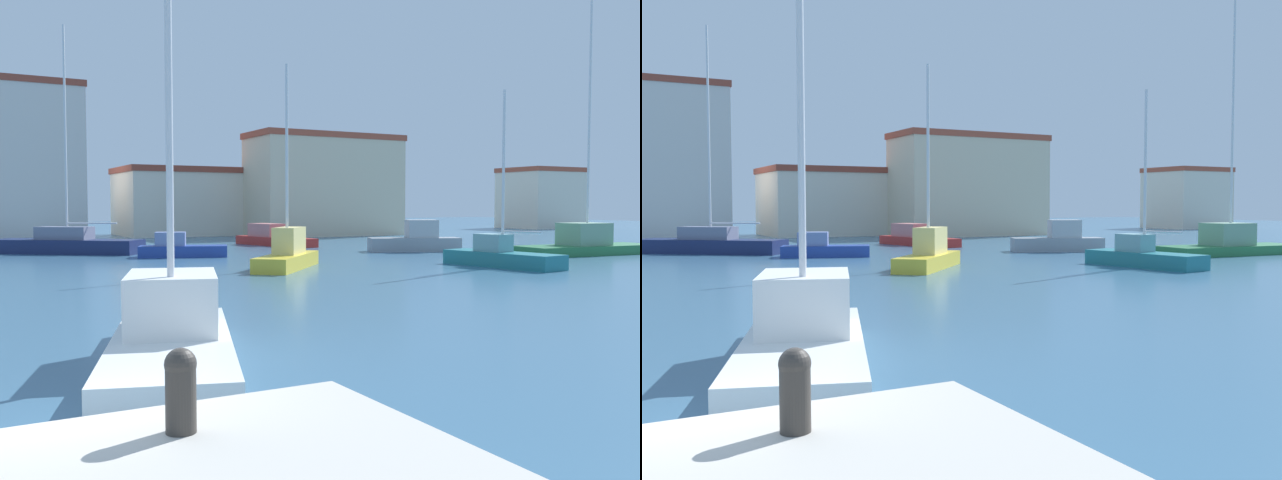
{
  "view_description": "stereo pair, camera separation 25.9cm",
  "coord_description": "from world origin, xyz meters",
  "views": [
    {
      "loc": [
        -0.84,
        -7.04,
        2.73
      ],
      "look_at": [
        14.98,
        21.74,
        0.98
      ],
      "focal_mm": 38.66,
      "sensor_mm": 36.0,
      "label": 1
    },
    {
      "loc": [
        -0.61,
        -7.16,
        2.73
      ],
      "look_at": [
        14.98,
        21.74,
        0.98
      ],
      "focal_mm": 38.66,
      "sensor_mm": 36.0,
      "label": 2
    }
  ],
  "objects": [
    {
      "name": "yacht_club",
      "position": [
        57.7,
        48.38,
        3.34
      ],
      "size": [
        7.76,
        6.58,
        6.67
      ],
      "color": "beige",
      "rests_on": "ground"
    },
    {
      "name": "waterfront_apartments",
      "position": [
        27.9,
        44.45,
        4.31
      ],
      "size": [
        13.09,
        5.81,
        8.6
      ],
      "color": "beige",
      "rests_on": "ground"
    },
    {
      "name": "mooring_bollard",
      "position": [
        0.75,
        -1.9,
        1.3
      ],
      "size": [
        0.25,
        0.25,
        0.67
      ],
      "color": "#38332D",
      "rests_on": "pier_quay"
    },
    {
      "name": "water",
      "position": [
        15.0,
        20.0,
        0.0
      ],
      "size": [
        160.0,
        160.0,
        0.0
      ],
      "primitive_type": "plane",
      "color": "#38607F",
      "rests_on": "ground"
    },
    {
      "name": "warehouse_block",
      "position": [
        3.69,
        51.33,
        6.08
      ],
      "size": [
        10.83,
        6.86,
        12.14
      ],
      "color": "beige",
      "rests_on": "ground"
    },
    {
      "name": "sailboat_green_outer_mooring",
      "position": [
        29.37,
        18.33,
        0.6
      ],
      "size": [
        8.43,
        3.24,
        13.53
      ],
      "color": "#28703D",
      "rests_on": "water"
    },
    {
      "name": "sailboat_yellow_near_pier",
      "position": [
        11.85,
        18.86,
        0.64
      ],
      "size": [
        4.62,
        4.9,
        8.48
      ],
      "color": "gold",
      "rests_on": "water"
    },
    {
      "name": "sailboat_navy_center_channel",
      "position": [
        5.1,
        32.47,
        0.57
      ],
      "size": [
        7.7,
        6.68,
        12.33
      ],
      "color": "#19234C",
      "rests_on": "water"
    },
    {
      "name": "motorboat_red_far_left",
      "position": [
        18.06,
        33.8,
        0.5
      ],
      "size": [
        2.97,
        6.98,
        1.41
      ],
      "color": "#B22823",
      "rests_on": "water"
    },
    {
      "name": "sailboat_teal_mid_harbor",
      "position": [
        20.29,
        15.17,
        0.49
      ],
      "size": [
        2.28,
        5.61,
        7.57
      ],
      "color": "#1E707A",
      "rests_on": "water"
    },
    {
      "name": "motorboat_blue_distant_north",
      "position": [
        9.79,
        27.11,
        0.44
      ],
      "size": [
        4.65,
        2.93,
        1.28
      ],
      "color": "#233D93",
      "rests_on": "water"
    },
    {
      "name": "harbor_office",
      "position": [
        18.33,
        51.22,
        2.9
      ],
      "size": [
        12.36,
        8.53,
        5.79
      ],
      "color": "beige",
      "rests_on": "ground"
    },
    {
      "name": "sailboat_white_far_right",
      "position": [
        2.52,
        4.27,
        0.58
      ],
      "size": [
        3.78,
        6.53,
        9.89
      ],
      "color": "white",
      "rests_on": "water"
    },
    {
      "name": "motorboat_grey_inner_mooring",
      "position": [
        22.8,
        24.6,
        0.63
      ],
      "size": [
        5.32,
        3.31,
        1.8
      ],
      "color": "gray",
      "rests_on": "water"
    }
  ]
}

